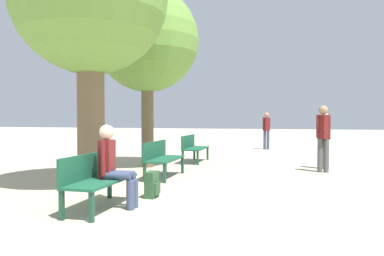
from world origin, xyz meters
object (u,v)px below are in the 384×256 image
bench_row_0 (96,177)px  bench_row_2 (193,146)px  backpack (152,185)px  pedestrian_far (266,128)px  person_seated (114,164)px  bench_row_1 (161,156)px  pedestrian_near (323,134)px  pedestrian_mid (324,136)px  tree_row_1 (147,41)px

bench_row_0 → bench_row_2: 6.19m
backpack → pedestrian_far: pedestrian_far is taller
bench_row_0 → person_seated: 0.33m
bench_row_2 → bench_row_1: bearing=-90.0°
pedestrian_near → bench_row_1: bearing=-154.7°
bench_row_1 → pedestrian_mid: (3.86, 2.44, 0.40)m
bench_row_1 → pedestrian_near: size_ratio=0.89×
pedestrian_near → tree_row_1: bearing=-178.4°
person_seated → pedestrian_near: size_ratio=0.76×
pedestrian_far → backpack: bearing=-97.8°
person_seated → pedestrian_near: (3.53, 4.76, 0.29)m
tree_row_1 → pedestrian_mid: tree_row_1 is taller
person_seated → bench_row_2: bearing=92.3°
pedestrian_mid → pedestrian_far: 6.23m
bench_row_2 → person_seated: (0.24, -6.06, 0.20)m
tree_row_1 → backpack: 5.27m
bench_row_1 → bench_row_2: size_ratio=1.00×
person_seated → pedestrian_near: pedestrian_near is taller
tree_row_1 → person_seated: (1.21, -4.63, -2.87)m
bench_row_0 → pedestrian_near: (3.77, 4.88, 0.49)m
bench_row_1 → pedestrian_far: pedestrian_far is taller
tree_row_1 → pedestrian_far: (2.98, 6.73, -2.62)m
bench_row_0 → bench_row_2: (0.00, 6.19, 0.00)m
bench_row_0 → backpack: bearing=59.5°
bench_row_1 → pedestrian_far: (2.01, 8.39, 0.44)m
tree_row_1 → pedestrian_far: 7.82m
bench_row_1 → pedestrian_mid: size_ratio=0.98×
person_seated → pedestrian_far: 11.50m
backpack → pedestrian_mid: size_ratio=0.30×
bench_row_1 → person_seated: (0.24, -2.97, 0.20)m
bench_row_1 → bench_row_2: 3.09m
bench_row_0 → bench_row_2: size_ratio=1.00×
pedestrian_mid → pedestrian_far: bearing=107.3°
tree_row_1 → pedestrian_near: bearing=1.6°
bench_row_1 → backpack: size_ratio=3.32×
pedestrian_mid → pedestrian_far: pedestrian_far is taller
pedestrian_mid → pedestrian_far: size_ratio=0.96×
bench_row_1 → pedestrian_near: pedestrian_near is taller
bench_row_2 → pedestrian_near: size_ratio=0.89×
pedestrian_near → pedestrian_mid: size_ratio=1.10×
pedestrian_far → bench_row_1: bearing=-103.5°
pedestrian_mid → bench_row_1: bearing=-147.7°
bench_row_0 → tree_row_1: 5.73m
backpack → pedestrian_mid: bearing=54.2°
bench_row_1 → tree_row_1: tree_row_1 is taller
pedestrian_far → bench_row_2: bearing=-110.8°
bench_row_0 → pedestrian_far: pedestrian_far is taller
tree_row_1 → backpack: tree_row_1 is taller
backpack → pedestrian_near: 5.12m
bench_row_0 → pedestrian_far: size_ratio=0.94×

